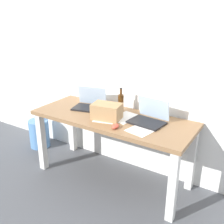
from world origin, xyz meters
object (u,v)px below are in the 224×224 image
computer_mouse (115,126)px  laptop_right (149,118)px  laptop_left (90,104)px  water_cooler_jug (39,133)px  desk (112,126)px  cardboard_box (107,111)px  beer_bottle (121,103)px

computer_mouse → laptop_right: bearing=46.0°
laptop_left → laptop_right: laptop_right is taller
laptop_left → water_cooler_jug: bearing=179.9°
desk → cardboard_box: size_ratio=5.95×
laptop_right → cardboard_box: 0.41m
desk → beer_bottle: bearing=88.6°
laptop_right → computer_mouse: bearing=-124.6°
beer_bottle → water_cooler_jug: 1.37m
computer_mouse → cardboard_box: bearing=133.5°
desk → laptop_left: size_ratio=4.45×
laptop_left → water_cooler_jug: size_ratio=0.88×
beer_bottle → cardboard_box: size_ratio=0.93×
laptop_left → laptop_right: (0.72, -0.02, 0.00)m
desk → water_cooler_jug: desk is taller
computer_mouse → water_cooler_jug: (-1.38, 0.31, -0.55)m
desk → water_cooler_jug: bearing=175.6°
laptop_left → desk: bearing=-14.9°
cardboard_box → water_cooler_jug: cardboard_box is taller
laptop_right → cardboard_box: size_ratio=1.27×
beer_bottle → computer_mouse: size_ratio=2.58×
computer_mouse → cardboard_box: cardboard_box is taller
laptop_right → computer_mouse: (-0.20, -0.29, -0.03)m
beer_bottle → computer_mouse: beer_bottle is taller
laptop_right → computer_mouse: size_ratio=3.54×
laptop_left → beer_bottle: 0.36m
water_cooler_jug → laptop_left: bearing=-0.1°
desk → laptop_left: laptop_left is taller
desk → laptop_right: bearing=10.6°
laptop_left → cardboard_box: (0.33, -0.17, 0.03)m
desk → laptop_right: (0.37, 0.07, 0.15)m
desk → computer_mouse: computer_mouse is taller
computer_mouse → water_cooler_jug: 1.52m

